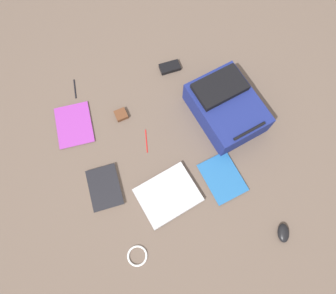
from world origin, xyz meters
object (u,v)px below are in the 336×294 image
at_px(cable_coil, 137,256).
at_px(book_red, 222,178).
at_px(book_blue, 74,125).
at_px(computer_mouse, 283,233).
at_px(earbud_pouch, 121,115).
at_px(power_brick, 170,67).
at_px(laptop, 168,195).
at_px(book_manual, 105,188).
at_px(pen_blue, 146,141).
at_px(pen_black, 75,89).
at_px(backpack, 226,107).

bearing_deg(cable_coil, book_red, -150.38).
distance_m(book_blue, computer_mouse, 1.36).
distance_m(book_blue, earbud_pouch, 0.29).
bearing_deg(power_brick, laptop, 77.22).
distance_m(book_manual, pen_blue, 0.37).
bearing_deg(pen_black, pen_blue, 130.71).
bearing_deg(power_brick, book_red, 100.44).
xyz_separation_m(laptop, pen_black, (0.44, -0.79, -0.01)).
xyz_separation_m(laptop, earbud_pouch, (0.18, -0.54, -0.00)).
relative_size(backpack, power_brick, 4.05).
distance_m(book_red, pen_blue, 0.50).
height_order(laptop, power_brick, laptop).
bearing_deg(computer_mouse, laptop, -13.71).
xyz_separation_m(power_brick, pen_blue, (0.24, 0.46, -0.01)).
bearing_deg(pen_blue, cable_coil, 74.99).
distance_m(book_blue, book_red, 0.95).
bearing_deg(book_manual, book_red, 172.95).
height_order(book_blue, pen_black, book_blue).
bearing_deg(backpack, book_red, 73.79).
bearing_deg(backpack, pen_blue, 9.24).
relative_size(book_manual, power_brick, 1.98).
bearing_deg(computer_mouse, pen_blue, -30.71).
bearing_deg(power_brick, pen_black, 1.97).
xyz_separation_m(power_brick, pen_black, (0.62, 0.02, -0.01)).
distance_m(computer_mouse, pen_black, 1.51).
xyz_separation_m(book_manual, pen_blue, (-0.29, -0.23, -0.01)).
distance_m(book_manual, pen_black, 0.68).
bearing_deg(cable_coil, book_manual, -73.76).
bearing_deg(book_red, power_brick, -79.56).
relative_size(book_manual, pen_black, 1.89).
bearing_deg(earbud_pouch, computer_mouse, 130.40).
height_order(book_red, power_brick, power_brick).
height_order(laptop, book_red, laptop).
height_order(pen_black, pen_blue, pen_black).
relative_size(backpack, book_manual, 2.05).
xyz_separation_m(pen_black, pen_blue, (-0.38, 0.44, -0.00)).
relative_size(book_red, book_manual, 1.19).
xyz_separation_m(book_manual, pen_black, (0.10, -0.67, -0.01)).
bearing_deg(book_manual, computer_mouse, 153.76).
bearing_deg(book_red, laptop, 5.86).
height_order(backpack, computer_mouse, backpack).
xyz_separation_m(backpack, cable_coil, (0.67, 0.71, -0.08)).
distance_m(cable_coil, earbud_pouch, 0.83).
xyz_separation_m(book_blue, earbud_pouch, (-0.29, -0.00, 0.01)).
relative_size(book_blue, computer_mouse, 2.83).
xyz_separation_m(computer_mouse, earbud_pouch, (0.75, -0.88, -0.01)).
xyz_separation_m(book_red, pen_black, (0.77, -0.76, -0.00)).
height_order(book_manual, pen_blue, book_manual).
bearing_deg(earbud_pouch, pen_black, -43.39).
bearing_deg(book_manual, pen_blue, -140.97).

